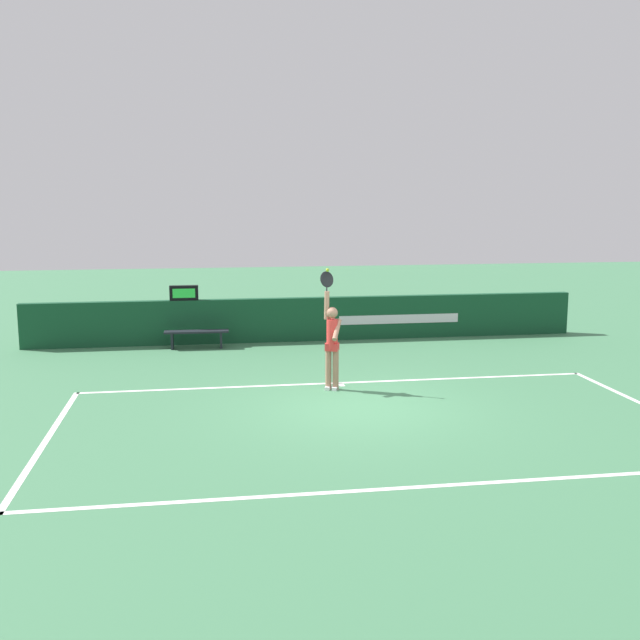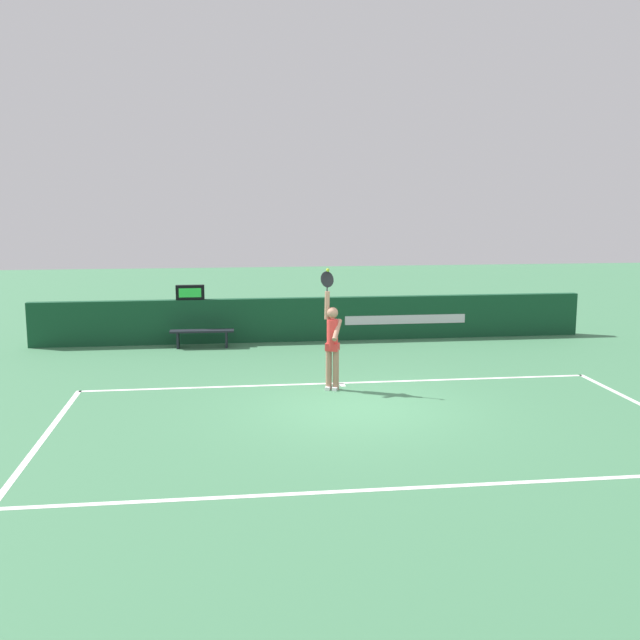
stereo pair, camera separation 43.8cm
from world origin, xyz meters
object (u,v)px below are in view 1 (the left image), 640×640
at_px(courtside_bench_near, 197,335).
at_px(tennis_ball, 327,270).
at_px(tennis_player, 332,341).
at_px(speed_display, 184,293).

bearing_deg(courtside_bench_near, tennis_ball, -60.27).
bearing_deg(courtside_bench_near, tennis_player, -59.58).
bearing_deg(tennis_ball, courtside_bench_near, 119.73).
bearing_deg(tennis_player, tennis_ball, 165.71).
height_order(tennis_ball, courtside_bench_near, tennis_ball).
relative_size(tennis_player, courtside_bench_near, 1.47).
relative_size(tennis_ball, courtside_bench_near, 0.04).
bearing_deg(tennis_player, courtside_bench_near, 120.42).
bearing_deg(tennis_ball, speed_display, 119.42).
distance_m(speed_display, tennis_ball, 6.38).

